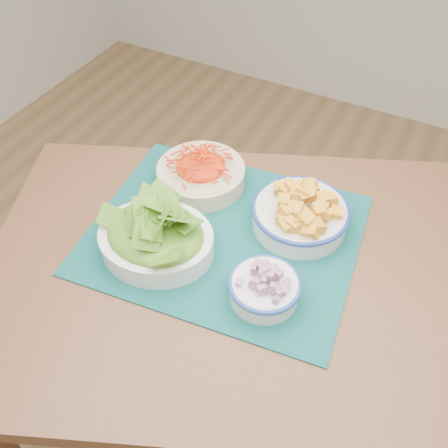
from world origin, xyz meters
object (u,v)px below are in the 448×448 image
(carrot_bowl, at_px, (201,170))
(onion_bowl, at_px, (265,286))
(lettuce_bowl, at_px, (155,234))
(placemat, at_px, (224,234))
(table, at_px, (250,296))
(squash_bowl, at_px, (301,208))

(carrot_bowl, relative_size, onion_bowl, 1.43)
(lettuce_bowl, relative_size, onion_bowl, 1.73)
(placemat, bearing_deg, carrot_bowl, 129.65)
(carrot_bowl, distance_m, lettuce_bowl, 0.23)
(table, distance_m, placemat, 0.15)
(table, xyz_separation_m, onion_bowl, (0.05, -0.06, 0.15))
(squash_bowl, relative_size, lettuce_bowl, 0.78)
(table, bearing_deg, onion_bowl, -71.50)
(table, relative_size, lettuce_bowl, 4.75)
(table, xyz_separation_m, squash_bowl, (0.04, 0.15, 0.16))
(placemat, height_order, onion_bowl, onion_bowl)
(table, height_order, squash_bowl, squash_bowl)
(carrot_bowl, relative_size, squash_bowl, 1.06)
(table, distance_m, onion_bowl, 0.17)
(placemat, relative_size, onion_bowl, 3.53)
(placemat, distance_m, carrot_bowl, 0.18)
(table, height_order, onion_bowl, onion_bowl)
(table, xyz_separation_m, carrot_bowl, (-0.22, 0.17, 0.15))
(squash_bowl, bearing_deg, table, -105.46)
(onion_bowl, bearing_deg, carrot_bowl, 139.31)
(placemat, height_order, carrot_bowl, carrot_bowl)
(carrot_bowl, height_order, lettuce_bowl, lettuce_bowl)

